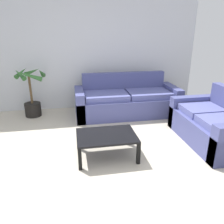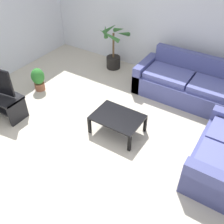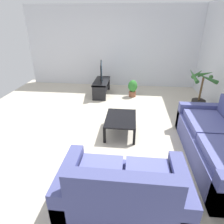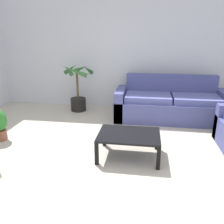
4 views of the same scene
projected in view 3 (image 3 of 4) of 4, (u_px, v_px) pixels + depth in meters
ground_plane at (98, 122)px, 4.63m from camera, size 6.60×6.60×0.00m
wall_left at (112, 47)px, 6.73m from camera, size 0.06×6.00×2.70m
couch_main at (219, 146)px, 3.27m from camera, size 2.29×0.90×0.90m
couch_loveseat at (123, 192)px, 2.39m from camera, size 0.90×1.55×0.90m
tv_stand at (102, 85)px, 6.21m from camera, size 1.10×0.45×0.47m
tv at (101, 71)px, 6.01m from camera, size 0.93×0.18×0.57m
coffee_table at (121, 119)px, 4.09m from camera, size 0.89×0.64×0.36m
potted_palm at (199, 95)px, 5.04m from camera, size 0.63×0.64×1.11m
potted_plant_small at (133, 88)px, 6.07m from camera, size 0.29×0.29×0.54m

